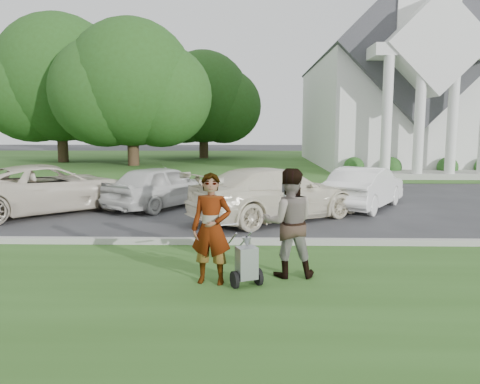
{
  "coord_description": "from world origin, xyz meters",
  "views": [
    {
      "loc": [
        -0.11,
        -9.52,
        2.58
      ],
      "look_at": [
        -0.31,
        0.0,
        1.26
      ],
      "focal_mm": 35.0,
      "sensor_mm": 36.0,
      "label": 1
    }
  ],
  "objects_px": {
    "person_left": "(211,230)",
    "car_b": "(162,186)",
    "church": "(384,77)",
    "car_d": "(365,188)",
    "tree_back": "(203,101)",
    "car_a": "(49,188)",
    "tree_far": "(59,84)",
    "parking_meter_near": "(284,209)",
    "car_c": "(275,194)",
    "striping_cart": "(246,264)",
    "tree_left": "(131,89)",
    "person_right": "(289,224)"
  },
  "relations": [
    {
      "from": "person_left",
      "to": "car_b",
      "type": "distance_m",
      "value": 7.73
    },
    {
      "from": "church",
      "to": "car_d",
      "type": "relative_size",
      "value": 5.96
    },
    {
      "from": "tree_back",
      "to": "car_a",
      "type": "distance_m",
      "value": 25.96
    },
    {
      "from": "tree_far",
      "to": "parking_meter_near",
      "type": "height_order",
      "value": "tree_far"
    },
    {
      "from": "car_c",
      "to": "church",
      "type": "bearing_deg",
      "value": -57.56
    },
    {
      "from": "person_left",
      "to": "parking_meter_near",
      "type": "height_order",
      "value": "person_left"
    },
    {
      "from": "striping_cart",
      "to": "car_b",
      "type": "relative_size",
      "value": 0.25
    },
    {
      "from": "striping_cart",
      "to": "car_a",
      "type": "xyz_separation_m",
      "value": [
        -6.05,
        6.6,
        0.35
      ]
    },
    {
      "from": "tree_left",
      "to": "car_c",
      "type": "distance_m",
      "value": 20.92
    },
    {
      "from": "parking_meter_near",
      "to": "car_d",
      "type": "distance_m",
      "value": 6.39
    },
    {
      "from": "striping_cart",
      "to": "car_a",
      "type": "relative_size",
      "value": 0.2
    },
    {
      "from": "church",
      "to": "tree_back",
      "type": "xyz_separation_m",
      "value": [
        -13.01,
        6.87,
        -1.21
      ]
    },
    {
      "from": "car_b",
      "to": "car_d",
      "type": "xyz_separation_m",
      "value": [
        6.54,
        0.02,
        -0.03
      ]
    },
    {
      "from": "person_right",
      "to": "car_a",
      "type": "relative_size",
      "value": 0.35
    },
    {
      "from": "church",
      "to": "person_left",
      "type": "height_order",
      "value": "church"
    },
    {
      "from": "tree_far",
      "to": "parking_meter_near",
      "type": "bearing_deg",
      "value": -59.93
    },
    {
      "from": "person_left",
      "to": "parking_meter_near",
      "type": "bearing_deg",
      "value": 62.78
    },
    {
      "from": "car_d",
      "to": "car_c",
      "type": "bearing_deg",
      "value": 64.67
    },
    {
      "from": "tree_far",
      "to": "tree_back",
      "type": "bearing_deg",
      "value": 26.56
    },
    {
      "from": "person_left",
      "to": "car_a",
      "type": "height_order",
      "value": "person_left"
    },
    {
      "from": "car_d",
      "to": "person_left",
      "type": "bearing_deg",
      "value": 91.22
    },
    {
      "from": "car_d",
      "to": "parking_meter_near",
      "type": "bearing_deg",
      "value": 93.39
    },
    {
      "from": "tree_far",
      "to": "car_a",
      "type": "relative_size",
      "value": 2.2
    },
    {
      "from": "car_d",
      "to": "car_b",
      "type": "bearing_deg",
      "value": 31.66
    },
    {
      "from": "car_a",
      "to": "car_c",
      "type": "xyz_separation_m",
      "value": [
        6.81,
        -1.0,
        -0.0
      ]
    },
    {
      "from": "car_a",
      "to": "car_d",
      "type": "distance_m",
      "value": 9.86
    },
    {
      "from": "car_a",
      "to": "parking_meter_near",
      "type": "bearing_deg",
      "value": -166.76
    },
    {
      "from": "tree_left",
      "to": "striping_cart",
      "type": "xyz_separation_m",
      "value": [
        7.85,
        -24.16,
        -4.73
      ]
    },
    {
      "from": "church",
      "to": "tree_far",
      "type": "distance_m",
      "value": 23.09
    },
    {
      "from": "person_right",
      "to": "car_c",
      "type": "relative_size",
      "value": 0.37
    },
    {
      "from": "tree_back",
      "to": "car_b",
      "type": "height_order",
      "value": "tree_back"
    },
    {
      "from": "tree_back",
      "to": "car_c",
      "type": "bearing_deg",
      "value": -80.16
    },
    {
      "from": "person_left",
      "to": "car_d",
      "type": "relative_size",
      "value": 0.45
    },
    {
      "from": "church",
      "to": "tree_left",
      "type": "distance_m",
      "value": 17.07
    },
    {
      "from": "tree_left",
      "to": "person_right",
      "type": "relative_size",
      "value": 5.65
    },
    {
      "from": "car_b",
      "to": "car_c",
      "type": "relative_size",
      "value": 0.8
    },
    {
      "from": "tree_left",
      "to": "tree_far",
      "type": "distance_m",
      "value": 6.73
    },
    {
      "from": "car_a",
      "to": "person_left",
      "type": "bearing_deg",
      "value": 177.95
    },
    {
      "from": "church",
      "to": "striping_cart",
      "type": "height_order",
      "value": "church"
    },
    {
      "from": "parking_meter_near",
      "to": "tree_left",
      "type": "bearing_deg",
      "value": 111.16
    },
    {
      "from": "striping_cart",
      "to": "parking_meter_near",
      "type": "bearing_deg",
      "value": 45.43
    },
    {
      "from": "car_a",
      "to": "car_c",
      "type": "distance_m",
      "value": 6.89
    },
    {
      "from": "parking_meter_near",
      "to": "car_d",
      "type": "xyz_separation_m",
      "value": [
        3.0,
        5.63,
        -0.28
      ]
    },
    {
      "from": "person_left",
      "to": "car_d",
      "type": "distance_m",
      "value": 8.6
    },
    {
      "from": "tree_back",
      "to": "parking_meter_near",
      "type": "height_order",
      "value": "tree_back"
    },
    {
      "from": "person_left",
      "to": "car_d",
      "type": "height_order",
      "value": "person_left"
    },
    {
      "from": "church",
      "to": "person_right",
      "type": "distance_m",
      "value": 26.62
    },
    {
      "from": "tree_left",
      "to": "car_a",
      "type": "xyz_separation_m",
      "value": [
        1.79,
        -17.56,
        -4.37
      ]
    },
    {
      "from": "tree_back",
      "to": "person_right",
      "type": "xyz_separation_m",
      "value": [
        4.57,
        -31.62,
        -3.79
      ]
    },
    {
      "from": "person_right",
      "to": "car_b",
      "type": "relative_size",
      "value": 0.46
    }
  ]
}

